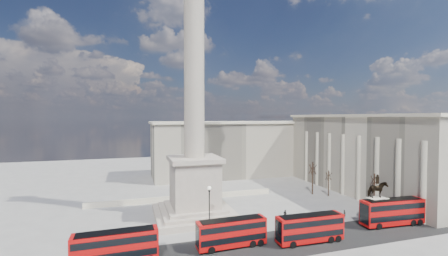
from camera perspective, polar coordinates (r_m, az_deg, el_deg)
name	(u,v)px	position (r m, az deg, el deg)	size (l,w,h in m)	color
ground	(201,226)	(51.95, -4.42, -18.12)	(180.00, 180.00, 0.00)	#9B9993
asphalt_road	(253,247)	(44.53, 5.48, -21.68)	(120.00, 9.00, 0.01)	black
nelsons_column	(194,145)	(53.88, -5.66, -3.28)	(14.00, 14.00, 49.85)	#BEB09E
balustrade_wall	(184,198)	(66.76, -7.59, -13.04)	(40.00, 0.60, 1.10)	beige
building_east	(374,153)	(80.67, 26.70, -4.27)	(19.00, 46.00, 18.60)	beige
building_northeast	(235,148)	(93.32, 2.04, -3.84)	(51.00, 17.00, 16.60)	beige
red_bus_a	(116,247)	(41.31, -19.84, -20.54)	(10.08, 2.58, 4.07)	red
red_bus_b	(232,232)	(43.62, 1.54, -19.26)	(9.79, 2.60, 3.94)	red
red_bus_c	(310,228)	(46.72, 16.10, -17.81)	(9.93, 2.53, 4.01)	red
red_bus_d	(393,212)	(58.48, 29.46, -13.69)	(11.00, 3.21, 4.40)	red
victorian_lamp	(209,205)	(48.56, -2.81, -14.37)	(0.61, 0.61, 7.10)	black
equestrian_statue	(377,207)	(57.89, 27.13, -13.20)	(4.01, 3.01, 8.35)	beige
bare_tree_near	(374,179)	(67.35, 26.73, -8.74)	(1.61, 1.61, 7.05)	#332319
bare_tree_mid	(329,175)	(72.64, 19.31, -8.46)	(1.61, 1.61, 6.10)	#332319
bare_tree_far	(313,168)	(72.95, 16.54, -7.26)	(1.93, 1.93, 7.88)	#332319
pedestrian_walking	(345,214)	(59.11, 21.98, -14.97)	(0.55, 0.36, 1.51)	#272722
pedestrian_standing	(380,215)	(60.66, 27.53, -14.47)	(0.87, 0.68, 1.79)	#272722
pedestrian_crossing	(285,214)	(56.01, 11.58, -15.80)	(0.91, 0.38, 1.55)	#272722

